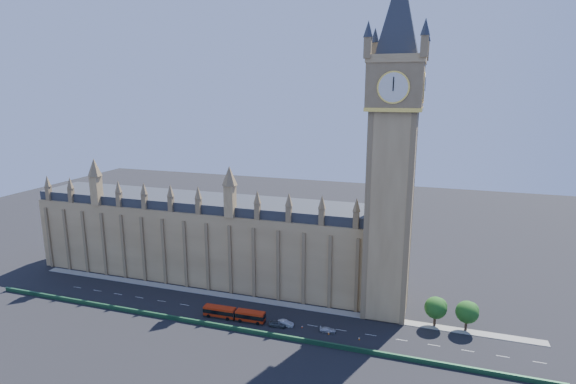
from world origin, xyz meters
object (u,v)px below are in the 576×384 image
(red_bus, at_px, (234,314))
(car_silver, at_px, (285,323))
(car_grey, at_px, (277,324))
(car_white, at_px, (328,330))

(red_bus, bearing_deg, car_silver, 2.32)
(car_grey, bearing_deg, red_bus, 88.43)
(red_bus, height_order, car_white, red_bus)
(red_bus, xyz_separation_m, car_white, (26.82, 1.38, -1.00))
(car_white, bearing_deg, car_grey, 89.22)
(car_grey, height_order, car_silver, car_grey)
(red_bus, xyz_separation_m, car_grey, (13.04, -0.12, -0.82))
(car_grey, xyz_separation_m, car_silver, (1.88, 1.09, -0.03))
(car_grey, bearing_deg, car_white, -84.83)
(car_grey, bearing_deg, car_silver, -60.88)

